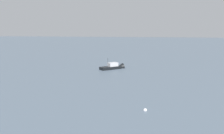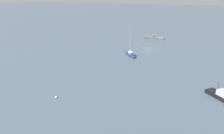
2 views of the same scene
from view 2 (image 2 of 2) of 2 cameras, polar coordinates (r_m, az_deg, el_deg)
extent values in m
plane|color=slate|center=(84.25, 9.64, 4.91)|extent=(500.00, 500.00, 0.00)
cube|color=gray|center=(102.04, 13.04, 7.60)|extent=(3.02, 1.96, 0.69)
cube|color=gray|center=(102.33, 11.31, 7.77)|extent=(3.02, 1.96, 0.69)
cube|color=slate|center=(102.72, 9.60, 7.92)|extent=(3.02, 1.96, 0.69)
cube|color=#1E2333|center=(101.98, 11.18, 7.98)|extent=(0.36, 0.42, 0.16)
cube|color=#232328|center=(102.21, 11.21, 8.11)|extent=(0.40, 0.22, 0.52)
sphere|color=tan|center=(102.14, 11.23, 8.30)|extent=(0.22, 0.22, 0.22)
cylinder|color=black|center=(102.17, 11.22, 8.25)|extent=(0.02, 0.02, 1.05)
cone|color=gold|center=(102.05, 11.25, 8.58)|extent=(1.30, 1.30, 0.23)
sphere|color=black|center=(102.02, 11.25, 8.65)|extent=(0.05, 0.05, 0.05)
ellipsoid|color=navy|center=(74.69, 5.02, 3.31)|extent=(6.26, 7.31, 1.29)
cube|color=silver|center=(74.09, 5.16, 3.93)|extent=(2.30, 2.46, 0.59)
cylinder|color=silver|center=(73.80, 4.96, 7.50)|extent=(0.13, 0.13, 9.64)
cylinder|color=silver|center=(73.60, 5.28, 4.36)|extent=(1.67, 2.16, 0.10)
sphere|color=black|center=(77.53, 4.00, 4.53)|extent=(0.17, 0.17, 0.17)
cube|color=black|center=(51.66, 27.40, -7.19)|extent=(6.16, 6.55, 1.10)
cylinder|color=black|center=(51.23, 27.01, -4.35)|extent=(0.07, 0.07, 1.54)
sphere|color=white|center=(47.64, -14.91, -7.99)|extent=(0.57, 0.57, 0.57)
camera|label=1|loc=(67.97, -41.21, 7.27)|focal=37.08mm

